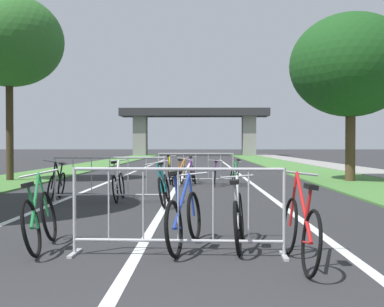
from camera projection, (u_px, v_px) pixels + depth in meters
grass_verge_left at (95, 165)px, 31.62m from camera, size 3.11×72.16×0.05m
grass_verge_right at (283, 165)px, 31.41m from camera, size 3.11×72.16×0.05m
sidewalk_path_right at (326, 165)px, 31.36m from camera, size 2.36×72.16×0.08m
lane_stripe_center at (184, 173)px, 22.87m from camera, size 0.14×41.75×0.01m
lane_stripe_right_lane at (238, 173)px, 22.82m from camera, size 0.14×41.75×0.01m
lane_stripe_left_lane at (131, 173)px, 22.91m from camera, size 0.14×41.75×0.01m
overpass_bridge at (194, 121)px, 61.54m from camera, size 18.70×4.11×5.92m
tree_left_oak_mid at (9, 41)px, 17.48m from camera, size 3.89×3.89×6.75m
tree_right_pine_far at (351, 66)px, 17.11m from camera, size 4.29×4.29×5.97m
crowd_barrier_nearest at (178, 212)px, 5.73m from camera, size 2.57×0.53×1.05m
crowd_barrier_second at (110, 180)px, 11.01m from camera, size 2.57×0.53×1.05m
crowd_barrier_third at (196, 169)px, 16.22m from camera, size 2.55×0.44×1.05m
bicycle_purple_0 at (193, 173)px, 16.81m from camera, size 0.53×1.67×0.94m
bicycle_green_1 at (40, 219)px, 6.11m from camera, size 0.60×1.67×0.99m
bicycle_teal_2 at (164, 189)px, 10.49m from camera, size 0.49×1.67×1.01m
bicycle_yellow_3 at (170, 172)px, 16.63m from camera, size 0.47×1.73×0.98m
bicycle_white_4 at (118, 185)px, 11.49m from camera, size 0.45×1.72×0.98m
bicycle_red_5 at (300, 230)px, 5.29m from camera, size 0.51×1.72×1.03m
bicycle_silver_6 at (239, 219)px, 6.23m from camera, size 0.45×1.70×0.91m
bicycle_blue_7 at (184, 219)px, 6.16m from camera, size 0.53×1.74×1.00m
bicycle_orange_8 at (179, 175)px, 15.71m from camera, size 0.65×1.64×0.91m
bicycle_black_9 at (57, 185)px, 11.44m from camera, size 0.53×1.75×0.99m
bicycle_purple_10 at (215, 175)px, 15.75m from camera, size 0.48×1.60×0.83m
bicycle_green_11 at (234, 175)px, 15.80m from camera, size 0.42×1.67×0.87m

